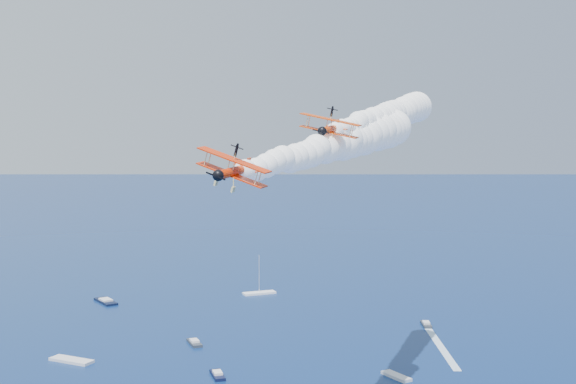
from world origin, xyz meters
TOP-DOWN VIEW (x-y plane):
  - biplane_lead at (21.15, 18.74)m, footprint 12.76×13.57m
  - biplane_trail at (-4.33, 2.92)m, footprint 12.45×13.37m
  - smoke_trail_lead at (48.86, 38.79)m, footprint 72.37×69.24m
  - smoke_trail_trail at (24.39, 21.49)m, footprint 72.27×66.77m

SIDE VIEW (x-z plane):
  - biplane_trail at x=-4.33m, z-range 47.23..55.90m
  - smoke_trail_trail at x=24.39m, z-range 48.00..60.42m
  - biplane_lead at x=21.15m, z-range 52.55..60.67m
  - smoke_trail_lead at x=48.86m, z-range 53.04..65.45m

